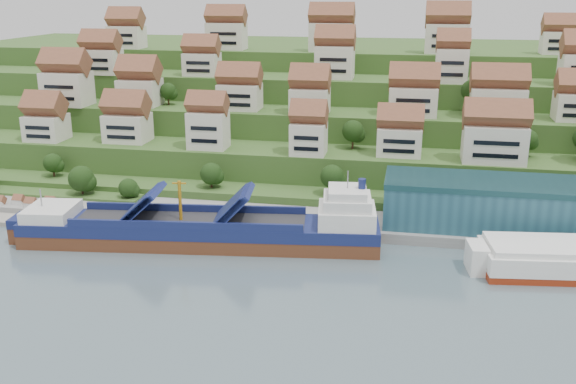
# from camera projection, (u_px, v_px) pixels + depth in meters

# --- Properties ---
(ground) EXTENTS (300.00, 300.00, 0.00)m
(ground) POSITION_uv_depth(u_px,v_px,m) (268.00, 251.00, 127.98)
(ground) COLOR slate
(ground) RESTS_ON ground
(quay) EXTENTS (180.00, 14.00, 2.20)m
(quay) POSITION_uv_depth(u_px,v_px,m) (374.00, 226.00, 138.05)
(quay) COLOR gray
(quay) RESTS_ON ground
(pebble_beach) EXTENTS (45.00, 20.00, 1.00)m
(pebble_beach) POSITION_uv_depth(u_px,v_px,m) (37.00, 210.00, 149.57)
(pebble_beach) COLOR gray
(pebble_beach) RESTS_ON ground
(hillside) EXTENTS (260.00, 128.00, 31.00)m
(hillside) POSITION_uv_depth(u_px,v_px,m) (333.00, 107.00, 221.60)
(hillside) COLOR #2D4C1E
(hillside) RESTS_ON ground
(hillside_village) EXTENTS (155.80, 64.43, 28.73)m
(hillside_village) POSITION_uv_depth(u_px,v_px,m) (325.00, 86.00, 176.38)
(hillside_village) COLOR silver
(hillside_village) RESTS_ON ground
(hillside_trees) EXTENTS (147.08, 62.54, 31.52)m
(hillside_trees) POSITION_uv_depth(u_px,v_px,m) (292.00, 122.00, 165.72)
(hillside_trees) COLOR #1F3E14
(hillside_trees) RESTS_ON ground
(warehouse) EXTENTS (60.00, 15.00, 10.00)m
(warehouse) POSITION_uv_depth(u_px,v_px,m) (532.00, 206.00, 132.27)
(warehouse) COLOR #27586A
(warehouse) RESTS_ON quay
(flagpole) EXTENTS (1.28, 0.16, 8.00)m
(flagpole) POSITION_uv_depth(u_px,v_px,m) (364.00, 208.00, 131.96)
(flagpole) COLOR gray
(flagpole) RESTS_ON quay
(beach_huts) EXTENTS (14.40, 3.70, 2.20)m
(beach_huts) POSITION_uv_depth(u_px,v_px,m) (26.00, 205.00, 148.27)
(beach_huts) COLOR white
(beach_huts) RESTS_ON pebble_beach
(cargo_ship) EXTENTS (73.22, 19.88, 15.98)m
(cargo_ship) POSITION_uv_depth(u_px,v_px,m) (210.00, 230.00, 130.05)
(cargo_ship) COLOR brown
(cargo_ship) RESTS_ON ground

